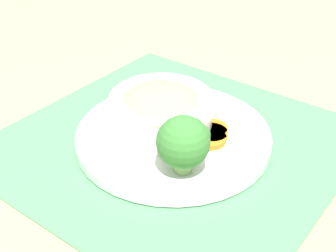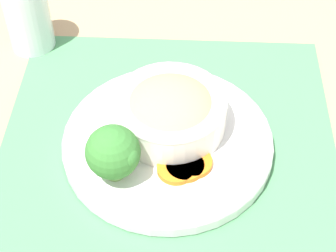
{
  "view_description": "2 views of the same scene",
  "coord_description": "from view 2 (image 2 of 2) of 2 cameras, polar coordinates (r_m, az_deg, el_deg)",
  "views": [
    {
      "loc": [
        0.42,
        0.38,
        0.4
      ],
      "look_at": [
        0.01,
        0.0,
        0.04
      ],
      "focal_mm": 50.0,
      "sensor_mm": 36.0,
      "label": 1
    },
    {
      "loc": [
        -0.07,
        0.49,
        0.59
      ],
      "look_at": [
        -0.0,
        0.01,
        0.05
      ],
      "focal_mm": 60.0,
      "sensor_mm": 36.0,
      "label": 2
    }
  ],
  "objects": [
    {
      "name": "plate",
      "position": [
        0.76,
        -0.02,
        -1.56
      ],
      "size": [
        0.29,
        0.29,
        0.02
      ],
      "color": "white",
      "rests_on": "placemat"
    },
    {
      "name": "bowl",
      "position": [
        0.75,
        0.48,
        1.6
      ],
      "size": [
        0.15,
        0.15,
        0.06
      ],
      "color": "silver",
      "rests_on": "plate"
    },
    {
      "name": "ground_plane",
      "position": [
        0.77,
        -0.02,
        -2.3
      ],
      "size": [
        4.0,
        4.0,
        0.0
      ],
      "primitive_type": "plane",
      "color": "tan"
    },
    {
      "name": "carrot_slice_middle",
      "position": [
        0.72,
        1.75,
        -4.11
      ],
      "size": [
        0.05,
        0.05,
        0.01
      ],
      "color": "orange",
      "rests_on": "plate"
    },
    {
      "name": "carrot_slice_far",
      "position": [
        0.73,
        2.57,
        -3.72
      ],
      "size": [
        0.05,
        0.05,
        0.01
      ],
      "color": "orange",
      "rests_on": "plate"
    },
    {
      "name": "placemat",
      "position": [
        0.77,
        -0.02,
        -2.21
      ],
      "size": [
        0.51,
        0.51,
        0.0
      ],
      "color": "#4C8C59",
      "rests_on": "ground_plane"
    },
    {
      "name": "broccoli_floret",
      "position": [
        0.69,
        -5.58,
        -2.69
      ],
      "size": [
        0.07,
        0.07,
        0.08
      ],
      "color": "#759E51",
      "rests_on": "plate"
    },
    {
      "name": "carrot_slice_near",
      "position": [
        0.72,
        0.83,
        -4.34
      ],
      "size": [
        0.05,
        0.05,
        0.01
      ],
      "color": "orange",
      "rests_on": "plate"
    },
    {
      "name": "water_glass",
      "position": [
        0.93,
        -13.95,
        10.41
      ],
      "size": [
        0.07,
        0.07,
        0.11
      ],
      "color": "silver",
      "rests_on": "ground_plane"
    }
  ]
}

